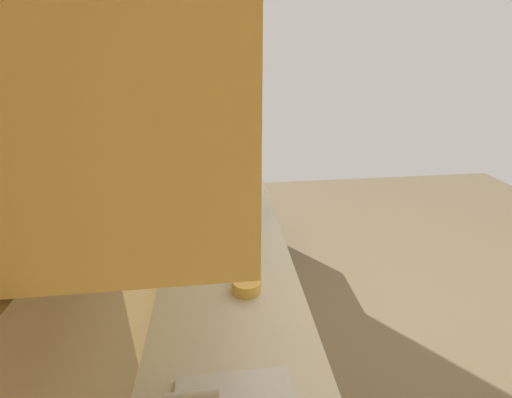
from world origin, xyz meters
TOP-DOWN VIEW (x-y plane):
  - ground_plane at (0.00, 0.00)m, footprint 5.88×5.88m
  - wall_back at (0.00, 1.62)m, footprint 3.80×0.12m
  - counter_run at (-0.39, 1.25)m, footprint 2.88×0.65m
  - upper_cabinets at (-0.39, 1.39)m, footprint 1.66×0.35m
  - window_back_wall at (-1.07, 1.55)m, footprint 0.46×0.02m
  - oven_range at (1.33, 1.25)m, footprint 0.58×0.63m
  - microwave at (0.30, 1.27)m, footprint 0.47×0.37m
  - bowl at (-0.45, 1.17)m, footprint 0.13×0.13m

SIDE VIEW (x-z plane):
  - ground_plane at x=0.00m, z-range 0.00..0.00m
  - counter_run at x=-0.39m, z-range 0.00..0.89m
  - oven_range at x=1.33m, z-range -0.07..1.00m
  - bowl at x=-0.45m, z-range 0.90..0.95m
  - microwave at x=0.30m, z-range 0.89..1.22m
  - window_back_wall at x=-1.07m, z-range 0.96..1.56m
  - wall_back at x=0.00m, z-range 0.00..2.81m
  - upper_cabinets at x=-0.39m, z-range 1.57..2.22m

